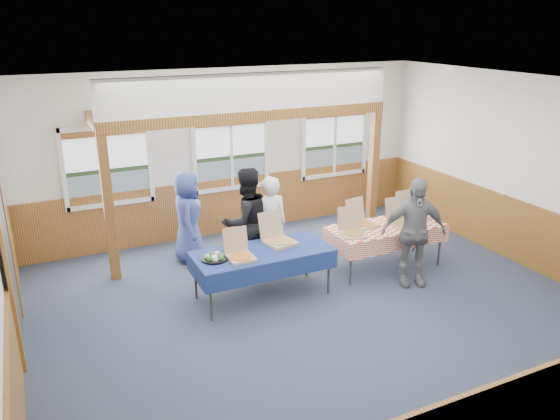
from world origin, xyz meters
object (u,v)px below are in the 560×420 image
object	(u,v)px
woman_black	(246,222)
man_blue	(188,217)
table_left	(262,254)
table_right	(386,229)
person_grey	(413,232)
woman_white	(269,225)

from	to	relation	value
woman_black	man_blue	world-z (taller)	woman_black
table_left	table_right	bearing A→B (deg)	14.05
table_left	woman_black	world-z (taller)	woman_black
table_right	person_grey	world-z (taller)	person_grey
table_right	person_grey	bearing A→B (deg)	-67.00
table_left	person_grey	bearing A→B (deg)	-2.18
woman_white	woman_black	xyz separation A→B (m)	(-0.37, 0.11, 0.08)
woman_black	man_blue	bearing A→B (deg)	-60.53
person_grey	woman_black	bearing A→B (deg)	166.58
table_right	woman_black	bearing A→B (deg)	-179.22
table_right	woman_black	xyz separation A→B (m)	(-2.20, 0.82, 0.20)
person_grey	man_blue	bearing A→B (deg)	161.19
table_left	woman_black	distance (m)	0.92
table_left	woman_black	bearing A→B (deg)	95.65
woman_white	man_blue	xyz separation A→B (m)	(-1.09, 1.02, -0.02)
table_left	table_right	xyz separation A→B (m)	(2.30, 0.07, -0.00)
table_right	woman_white	bearing A→B (deg)	179.95
table_left	woman_white	xyz separation A→B (m)	(0.47, 0.78, 0.12)
table_right	table_left	bearing A→B (deg)	-157.03
man_blue	person_grey	bearing A→B (deg)	-112.24
woman_black	table_left	bearing A→B (deg)	74.57
man_blue	person_grey	size ratio (longest dim) A/B	0.91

